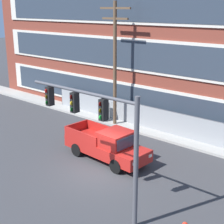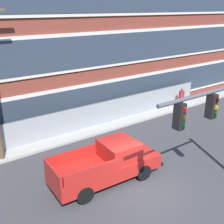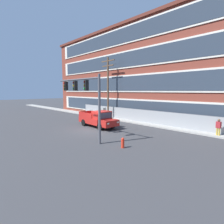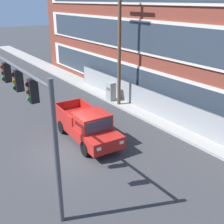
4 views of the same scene
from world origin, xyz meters
name	(u,v)px [view 1 (image 1 of 4)]	position (x,y,z in m)	size (l,w,h in m)	color
ground_plane	(101,173)	(0.00, 0.00, 0.00)	(160.00, 160.00, 0.00)	#38383A
sidewalk_building_side	(170,136)	(0.00, 7.05, 0.08)	(80.00, 1.83, 0.16)	#9E9B93
brick_mill_building	(219,29)	(0.01, 13.65, 7.03)	(42.56, 11.97, 14.04)	brown
chain_link_fence	(177,125)	(0.39, 7.31, 0.92)	(23.90, 0.06, 1.81)	gray
traffic_signal_mast	(97,122)	(2.23, -2.60, 4.10)	(6.22, 0.43, 5.56)	#4C4C51
pickup_truck_red	(108,145)	(-0.82, 1.49, 0.93)	(5.57, 2.24, 1.95)	#AD1E19
utility_pole_near_corner	(115,59)	(-4.51, 6.44, 5.07)	(2.72, 0.26, 9.12)	brown
electrical_cabinet	(104,112)	(-5.65, 6.47, 0.82)	(0.67, 0.57, 1.64)	#939993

